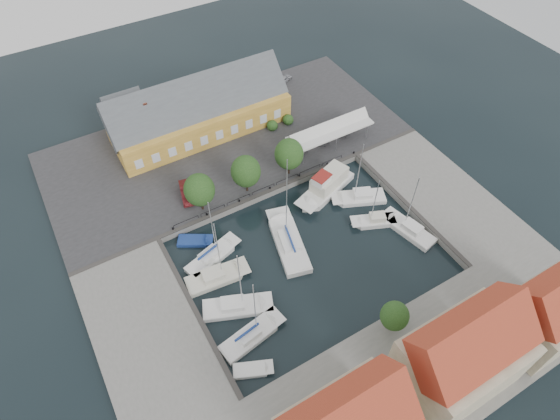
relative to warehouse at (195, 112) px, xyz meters
name	(u,v)px	position (x,y,z in m)	size (l,w,h in m)	color
ground	(303,247)	(2.60, -28.36, -4.43)	(140.00, 140.00, 0.00)	black
north_quay	(227,145)	(2.60, -5.36, -3.93)	(56.00, 26.00, 1.00)	#2D2D30
west_quay	(150,334)	(-19.40, -30.36, -3.93)	(12.00, 24.00, 1.00)	slate
east_quay	(438,193)	(24.60, -30.36, -3.93)	(12.00, 24.00, 1.00)	slate
south_bank	(407,381)	(2.60, -49.36, -3.93)	(56.00, 14.00, 1.00)	slate
quay_edge_fittings	(285,218)	(2.62, -23.61, -3.37)	(56.00, 24.72, 0.40)	#383533
warehouse	(195,112)	(0.00, 0.00, 0.00)	(28.56, 14.00, 9.55)	#B9882D
tent_canopy	(330,130)	(16.60, -13.86, -0.74)	(14.00, 4.00, 2.83)	silver
quay_trees	(246,171)	(0.60, -16.36, 0.45)	(18.20, 4.20, 6.30)	black
car_silver	(284,79)	(19.03, 4.41, -2.82)	(1.43, 3.55, 1.21)	#B4B6BD
car_red	(187,192)	(-7.29, -13.01, -2.64)	(1.68, 4.81, 1.59)	#5A1418
center_sailboat	(288,243)	(1.16, -27.07, -4.07)	(5.94, 11.57, 15.06)	white
trawler	(326,186)	(10.97, -21.47, -3.41)	(11.00, 6.47, 5.00)	white
east_boat_a	(359,198)	(14.23, -25.30, -4.17)	(8.21, 5.57, 11.26)	white
east_boat_b	(375,222)	(13.41, -29.90, -4.17)	(6.67, 4.43, 9.07)	white
east_boat_c	(409,230)	(16.51, -33.45, -4.17)	(4.23, 8.40, 10.44)	white
west_boat_a	(212,257)	(-8.62, -24.01, -4.16)	(8.43, 4.59, 10.95)	white
west_boat_b	(216,278)	(-9.49, -27.12, -4.17)	(8.43, 3.61, 11.20)	silver
west_boat_c	(236,307)	(-9.24, -32.13, -4.17)	(8.80, 5.69, 11.46)	white
west_boat_d	(251,336)	(-9.41, -36.33, -4.16)	(8.55, 3.85, 11.12)	white
launch_sw	(252,370)	(-11.13, -39.86, -4.34)	(4.74, 3.32, 0.98)	white
launch_nw	(195,241)	(-9.52, -20.34, -4.34)	(5.02, 4.05, 0.88)	navy
townhouses	(448,370)	(4.52, -51.60, 1.40)	(36.30, 8.50, 12.00)	beige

